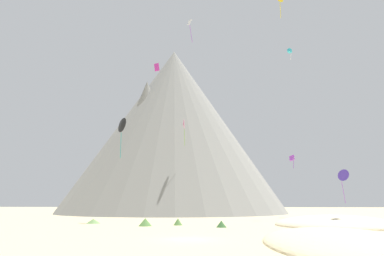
# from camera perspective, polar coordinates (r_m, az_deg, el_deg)

# --- Properties ---
(ground_plane) EXTENTS (400.00, 400.00, 0.00)m
(ground_plane) POSITION_cam_1_polar(r_m,az_deg,el_deg) (32.76, -0.68, -16.84)
(ground_plane) COLOR #C6B284
(dune_foreground_left) EXTENTS (12.47, 24.81, 2.17)m
(dune_foreground_left) POSITION_cam_1_polar(r_m,az_deg,el_deg) (30.15, 22.87, -16.46)
(dune_foreground_left) COLOR beige
(dune_foreground_left) RESTS_ON ground_plane
(dune_foreground_right) EXTENTS (16.94, 19.51, 2.83)m
(dune_foreground_right) POSITION_cam_1_polar(r_m,az_deg,el_deg) (54.59, 21.32, -13.89)
(dune_foreground_right) COLOR beige
(dune_foreground_right) RESTS_ON ground_plane
(bush_mid_center) EXTENTS (2.53, 2.53, 1.03)m
(bush_mid_center) POSITION_cam_1_polar(r_m,az_deg,el_deg) (50.69, -7.23, -14.23)
(bush_mid_center) COLOR #568442
(bush_mid_center) RESTS_ON ground_plane
(bush_scatter_east) EXTENTS (2.18, 2.18, 0.68)m
(bush_scatter_east) POSITION_cam_1_polar(r_m,az_deg,el_deg) (58.25, -14.99, -13.73)
(bush_scatter_east) COLOR #668C4C
(bush_scatter_east) RESTS_ON ground_plane
(bush_near_right) EXTENTS (1.43, 1.43, 0.94)m
(bush_near_right) POSITION_cam_1_polar(r_m,az_deg,el_deg) (52.19, -2.19, -14.27)
(bush_near_right) COLOR #568442
(bush_near_right) RESTS_ON ground_plane
(bush_near_left) EXTENTS (1.86, 1.86, 0.84)m
(bush_near_left) POSITION_cam_1_polar(r_m,az_deg,el_deg) (47.93, 4.56, -14.56)
(bush_near_left) COLOR #386633
(bush_near_left) RESTS_ON ground_plane
(rock_massif) EXTENTS (87.37, 87.37, 49.84)m
(rock_massif) POSITION_cam_1_polar(r_m,az_deg,el_deg) (111.09, -3.39, -0.43)
(rock_massif) COLOR gray
(rock_massif) RESTS_ON ground_plane
(kite_magenta_mid) EXTENTS (1.01, 0.49, 1.60)m
(kite_magenta_mid) POSITION_cam_1_polar(r_m,az_deg,el_deg) (61.42, -5.46, 9.33)
(kite_magenta_mid) COLOR #D1339E
(kite_violet_low) EXTENTS (1.36, 1.28, 2.93)m
(kite_violet_low) POSITION_cam_1_polar(r_m,az_deg,el_deg) (83.98, 15.17, -4.51)
(kite_violet_low) COLOR purple
(kite_black_mid) EXTENTS (2.24, 2.30, 6.91)m
(kite_black_mid) POSITION_cam_1_polar(r_m,az_deg,el_deg) (62.86, -10.83, 0.43)
(kite_black_mid) COLOR black
(kite_pink_mid) EXTENTS (0.63, 2.41, 6.35)m
(kite_pink_mid) POSITION_cam_1_polar(r_m,az_deg,el_deg) (86.81, -1.32, 0.60)
(kite_pink_mid) COLOR pink
(kite_white_high) EXTENTS (1.10, 0.67, 5.12)m
(kite_white_high) POSITION_cam_1_polar(r_m,az_deg,el_deg) (77.31, -0.32, 15.57)
(kite_white_high) COLOR white
(kite_cyan_high) EXTENTS (1.03, 1.01, 2.49)m
(kite_cyan_high) POSITION_cam_1_polar(r_m,az_deg,el_deg) (82.02, 14.84, 11.44)
(kite_cyan_high) COLOR #33BCDB
(kite_indigo_low) EXTENTS (2.14, 2.15, 6.32)m
(kite_indigo_low) POSITION_cam_1_polar(r_m,az_deg,el_deg) (76.33, 22.37, -6.83)
(kite_indigo_low) COLOR #5138B2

